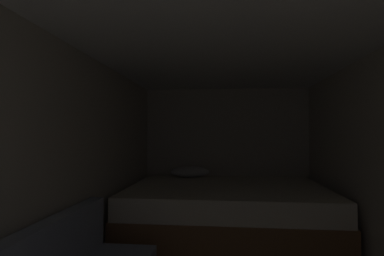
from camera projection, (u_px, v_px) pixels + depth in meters
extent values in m
cube|color=beige|center=(226.00, 154.00, 4.75)|extent=(2.64, 0.05, 2.07)
cube|color=beige|center=(69.00, 172.00, 2.46)|extent=(0.05, 4.83, 2.07)
cube|color=white|center=(228.00, 39.00, 2.35)|extent=(2.64, 4.83, 0.05)
cube|color=brown|center=(227.00, 224.00, 3.75)|extent=(2.42, 1.82, 0.46)
cube|color=beige|center=(227.00, 195.00, 3.76)|extent=(2.38, 1.78, 0.25)
ellipsoid|color=white|center=(190.00, 172.00, 4.51)|extent=(0.58, 0.33, 0.16)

